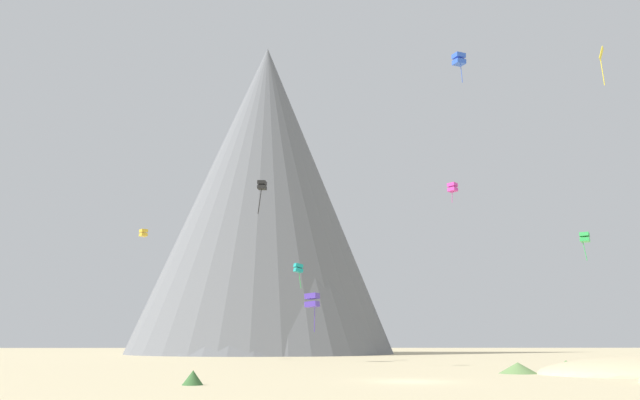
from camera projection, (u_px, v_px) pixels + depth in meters
name	position (u px, v px, depth m)	size (l,w,h in m)	color
ground_plane	(410.00, 382.00, 34.32)	(400.00, 400.00, 0.00)	beige
bush_far_left	(518.00, 368.00, 43.07)	(2.74, 2.74, 0.78)	#668C4C
bush_ridge_crest	(193.00, 378.00, 31.56)	(1.12, 1.12, 0.76)	#386633
bush_near_left	(633.00, 367.00, 46.95)	(1.15, 1.15, 0.60)	#477238
bush_low_patch	(566.00, 364.00, 52.52)	(1.48, 1.48, 0.65)	#568442
rock_massif	(267.00, 216.00, 119.61)	(71.20, 71.20, 64.81)	slate
kite_blue_high	(459.00, 59.00, 74.67)	(1.64, 1.68, 3.96)	blue
kite_black_mid	(262.00, 186.00, 56.82)	(0.91, 0.90, 3.22)	black
kite_teal_low	(298.00, 268.00, 73.47)	(1.30, 1.26, 3.07)	teal
kite_indigo_low	(312.00, 300.00, 69.00)	(1.86, 1.84, 4.40)	#5138B2
kite_magenta_mid	(452.00, 187.00, 93.47)	(1.78, 1.78, 3.17)	#D1339E
kite_green_low	(585.00, 238.00, 68.31)	(1.37, 1.38, 3.25)	green
kite_yellow_high	(602.00, 58.00, 61.92)	(0.85, 0.62, 4.34)	yellow
kite_gold_mid	(143.00, 233.00, 78.51)	(1.20, 1.20, 0.95)	gold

